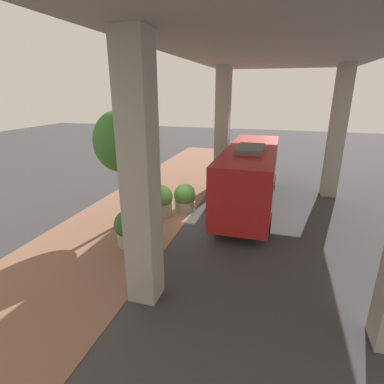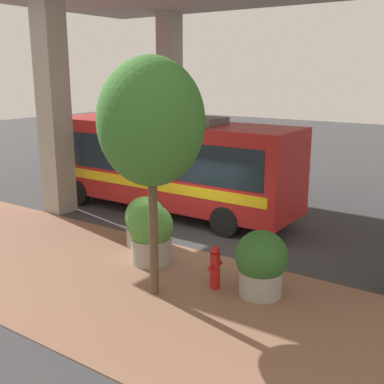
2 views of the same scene
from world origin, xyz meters
The scene contains 9 objects.
ground_plane centered at (0.00, 0.00, 0.00)m, with size 80.00×80.00×0.00m, color #38383A.
sidewalk_strip centered at (-3.00, 0.00, 0.01)m, with size 6.00×40.00×0.02m.
overpass centered at (4.00, 0.00, 7.41)m, with size 9.40×20.47×8.48m.
bus centered at (2.81, 2.82, 1.98)m, with size 2.77×10.08×3.65m.
fire_hydrant centered at (-1.91, -2.25, 0.56)m, with size 0.52×0.25×1.12m.
planter_front centered at (-1.51, 0.08, 0.84)m, with size 1.24×1.24×1.69m.
planter_middle centered at (-0.52, 1.13, 0.73)m, with size 1.23×1.23×1.52m.
planter_back centered at (-1.61, -3.34, 0.82)m, with size 1.25×1.25×1.61m.
street_tree_near centered at (-2.98, -1.21, 4.09)m, with size 2.40×2.40×5.55m.
Camera 1 is at (4.24, -13.71, 6.37)m, focal length 28.00 mm.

